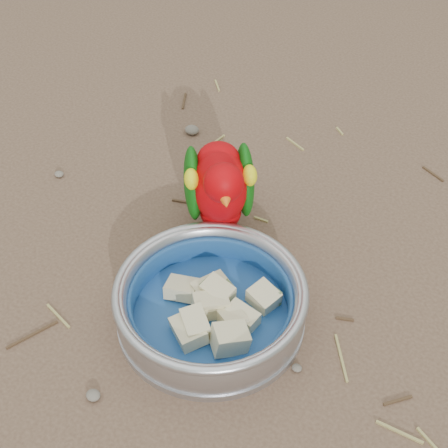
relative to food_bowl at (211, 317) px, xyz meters
The scene contains 6 objects.
ground 0.02m from the food_bowl, 142.48° to the left, with size 60.00×60.00×0.00m, color brown.
food_bowl is the anchor object (origin of this frame).
bowl_wall 0.03m from the food_bowl, ahead, with size 0.23×0.23×0.04m, color #B2B2BA, non-canonical shape.
fruit_wedges 0.02m from the food_bowl, 63.43° to the right, with size 0.14×0.14×0.03m, color beige, non-canonical shape.
lory_parrot 0.17m from the food_bowl, 118.51° to the left, with size 0.09×0.20×0.16m, color #B30106, non-canonical shape.
ground_debris 0.06m from the food_bowl, 108.12° to the left, with size 0.90×0.80×0.01m, color tan, non-canonical shape.
Camera 1 is at (0.32, -0.45, 0.68)m, focal length 55.00 mm.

